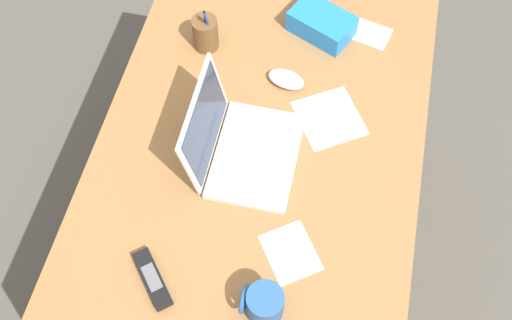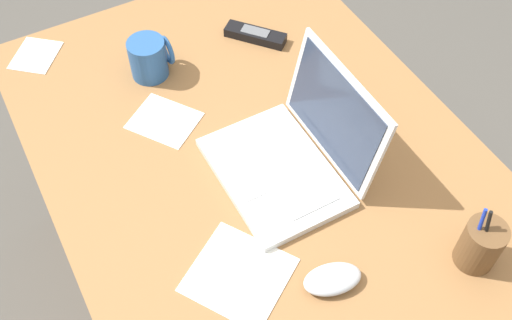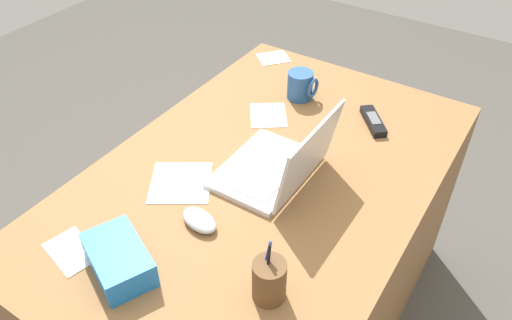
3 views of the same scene
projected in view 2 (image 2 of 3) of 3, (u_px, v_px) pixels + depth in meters
The scene contains 10 objects.
ground_plane at pixel (270, 317), 1.90m from camera, with size 6.00×6.00×0.00m, color #4C4944.
desk at pixel (272, 260), 1.60m from camera, with size 1.41×0.91×0.75m, color olive.
laptop at pixel (295, 153), 1.28m from camera, with size 0.31×0.27×0.23m.
computer_mouse at pixel (332, 279), 1.14m from camera, with size 0.07×0.11×0.03m, color silver.
coffee_mug_white at pixel (149, 58), 1.45m from camera, with size 0.09×0.10×0.10m.
cordless_phone at pixel (255, 35), 1.56m from camera, with size 0.15×0.14×0.03m.
pen_holder at pixel (480, 245), 1.14m from camera, with size 0.08×0.08×0.16m.
paper_note_left at pixel (36, 55), 1.53m from camera, with size 0.12×0.10×0.00m, color white.
paper_note_right at pixel (239, 275), 1.16m from camera, with size 0.18×0.17×0.00m, color white.
paper_note_front at pixel (164, 121), 1.40m from camera, with size 0.15×0.12×0.00m, color white.
Camera 2 is at (0.65, -0.40, 1.81)m, focal length 42.64 mm.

